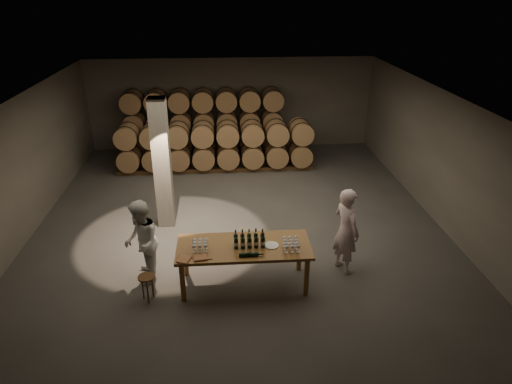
{
  "coord_description": "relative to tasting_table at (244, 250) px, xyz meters",
  "views": [
    {
      "loc": [
        -0.34,
        -10.08,
        5.55
      ],
      "look_at": [
        0.39,
        -0.47,
        1.1
      ],
      "focal_mm": 32.0,
      "sensor_mm": 36.0,
      "label": 1
    }
  ],
  "objects": [
    {
      "name": "lying_bottles",
      "position": [
        0.08,
        -0.39,
        0.14
      ],
      "size": [
        0.46,
        0.08,
        0.08
      ],
      "color": "black",
      "rests_on": "tasting_table"
    },
    {
      "name": "room",
      "position": [
        -1.8,
        2.7,
        0.8
      ],
      "size": [
        12.0,
        12.0,
        12.0
      ],
      "color": "#4E4C49",
      "rests_on": "ground"
    },
    {
      "name": "person_man",
      "position": [
        2.12,
        0.38,
        0.13
      ],
      "size": [
        0.69,
        0.8,
        1.86
      ],
      "primitive_type": "imported",
      "rotation": [
        0.0,
        0.0,
        2.01
      ],
      "color": "silver",
      "rests_on": "ground"
    },
    {
      "name": "person_woman",
      "position": [
        -2.01,
        0.31,
        0.08
      ],
      "size": [
        0.8,
        0.95,
        1.75
      ],
      "primitive_type": "imported",
      "rotation": [
        0.0,
        0.0,
        -1.4
      ],
      "color": "white",
      "rests_on": "ground"
    },
    {
      "name": "barrel_stack_front",
      "position": [
        -0.57,
        6.3,
        0.03
      ],
      "size": [
        6.26,
        0.95,
        1.57
      ],
      "color": "brown",
      "rests_on": "ground"
    },
    {
      "name": "notebook_corner",
      "position": [
        -1.12,
        -0.41,
        0.12
      ],
      "size": [
        0.28,
        0.32,
        0.02
      ],
      "primitive_type": "cube",
      "rotation": [
        0.0,
        0.0,
        -0.34
      ],
      "color": "#995D37",
      "rests_on": "tasting_table"
    },
    {
      "name": "tasting_table",
      "position": [
        0.0,
        0.0,
        0.0
      ],
      "size": [
        2.6,
        1.1,
        0.9
      ],
      "color": "brown",
      "rests_on": "ground"
    },
    {
      "name": "stool",
      "position": [
        -1.85,
        -0.35,
        -0.36
      ],
      "size": [
        0.32,
        0.32,
        0.53
      ],
      "rotation": [
        0.0,
        0.0,
        0.14
      ],
      "color": "brown",
      "rests_on": "ground"
    },
    {
      "name": "plate",
      "position": [
        0.54,
        -0.04,
        0.11
      ],
      "size": [
        0.29,
        0.29,
        0.02
      ],
      "primitive_type": "cylinder",
      "color": "white",
      "rests_on": "tasting_table"
    },
    {
      "name": "notebook_near",
      "position": [
        -0.82,
        -0.38,
        0.12
      ],
      "size": [
        0.27,
        0.23,
        0.03
      ],
      "primitive_type": "cube",
      "rotation": [
        0.0,
        0.0,
        0.14
      ],
      "color": "#995D37",
      "rests_on": "tasting_table"
    },
    {
      "name": "glass_cluster_right",
      "position": [
        0.9,
        -0.15,
        0.22
      ],
      "size": [
        0.3,
        0.41,
        0.16
      ],
      "color": "silver",
      "rests_on": "tasting_table"
    },
    {
      "name": "pen",
      "position": [
        -0.68,
        -0.44,
        0.11
      ],
      "size": [
        0.15,
        0.03,
        0.01
      ],
      "primitive_type": "cylinder",
      "rotation": [
        0.0,
        1.57,
        0.11
      ],
      "color": "black",
      "rests_on": "tasting_table"
    },
    {
      "name": "barrel_stack_back",
      "position": [
        -0.96,
        7.7,
        0.4
      ],
      "size": [
        5.48,
        0.95,
        2.31
      ],
      "color": "brown",
      "rests_on": "ground"
    },
    {
      "name": "bottle_cluster",
      "position": [
        0.11,
        -0.01,
        0.22
      ],
      "size": [
        0.6,
        0.23,
        0.33
      ],
      "color": "black",
      "rests_on": "tasting_table"
    },
    {
      "name": "glass_cluster_left",
      "position": [
        -0.84,
        -0.05,
        0.23
      ],
      "size": [
        0.3,
        0.3,
        0.17
      ],
      "color": "silver",
      "rests_on": "tasting_table"
    }
  ]
}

